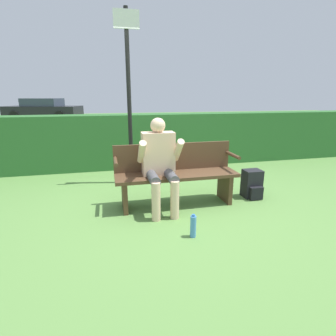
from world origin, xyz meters
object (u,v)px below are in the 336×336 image
Objects in this scene: person_seated at (160,160)px; backpack at (252,184)px; parked_car at (44,110)px; water_bottle at (193,226)px; signpost at (129,90)px; park_bench at (176,173)px.

backpack is (1.44, 0.08, -0.48)m from person_seated.
parked_car reaches higher than person_seated.
water_bottle is 0.09× the size of signpost.
person_seated is 2.89× the size of backpack.
backpack is at bearing 3.32° from person_seated.
person_seated is 1.52m from backpack.
signpost reaches higher than parked_car.
signpost is at bearing 102.85° from person_seated.
water_bottle is 2.54m from signpost.
backpack is 0.09× the size of parked_car.
backpack is 1.59× the size of water_bottle.
park_bench reaches higher than backpack.
water_bottle is at bearing -93.01° from park_bench.
signpost is (-1.71, 1.10, 1.39)m from backpack.
backpack is 1.54m from water_bottle.
parked_car is at bearing 106.86° from water_bottle.
parked_car is at bearing 108.11° from park_bench.
backpack is at bearing -52.09° from parked_car.
person_seated is 1.02m from water_bottle.
person_seated is at bearing -57.34° from parked_car.
park_bench is at bearing -56.27° from parked_car.
parked_car is (-4.58, 15.11, 0.51)m from water_bottle.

